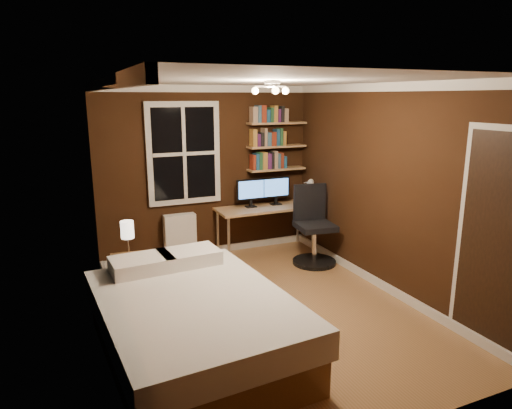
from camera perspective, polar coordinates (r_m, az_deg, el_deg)
name	(u,v)px	position (r m, az deg, el deg)	size (l,w,h in m)	color
floor	(267,310)	(5.28, 1.32, -13.02)	(4.20, 4.20, 0.00)	olive
wall_back	(207,172)	(6.78, -6.14, 4.00)	(3.20, 0.04, 2.50)	black
wall_left	(111,218)	(4.44, -17.68, -1.57)	(0.04, 4.20, 2.50)	black
wall_right	(388,190)	(5.70, 16.14, 1.77)	(0.04, 4.20, 2.50)	black
ceiling	(268,80)	(4.73, 1.49, 15.24)	(3.20, 4.20, 0.02)	white
window	(184,154)	(6.61, -9.02, 6.30)	(1.06, 0.06, 1.46)	silver
door	(497,246)	(4.70, 27.94, -4.55)	(0.03, 0.82, 2.05)	black
ceiling_fixture	(272,91)	(4.64, 2.02, 14.03)	(0.44, 0.44, 0.18)	beige
bookshelf_lower	(276,169)	(7.07, 2.56, 4.45)	(0.92, 0.22, 0.03)	#AC8253
books_row_lower	(276,161)	(7.05, 2.57, 5.49)	(0.60, 0.16, 0.23)	maroon
bookshelf_middle	(277,146)	(7.02, 2.59, 7.27)	(0.92, 0.22, 0.03)	#AC8253
books_row_middle	(277,138)	(7.01, 2.60, 8.33)	(0.54, 0.16, 0.23)	navy
bookshelf_upper	(277,123)	(6.99, 2.62, 10.13)	(0.92, 0.22, 0.03)	#AC8253
books_row_upper	(277,114)	(6.98, 2.63, 11.19)	(0.54, 0.16, 0.23)	#245531
bed	(193,324)	(4.35, -7.83, -14.53)	(1.73, 2.29, 0.74)	brown
nightstand	(131,279)	(5.61, -15.41, -8.91)	(0.42, 0.42, 0.53)	brown
bedside_lamp	(128,239)	(5.45, -15.72, -4.22)	(0.15, 0.15, 0.43)	white
radiator	(180,237)	(6.75, -9.46, -4.06)	(0.46, 0.16, 0.69)	silver
desk	(266,211)	(6.91, 1.24, -0.78)	(1.51, 0.57, 0.72)	#AC8253
monitor_left	(251,193)	(6.83, -0.64, 1.43)	(0.45, 0.12, 0.43)	black
monitor_right	(276,191)	(7.00, 2.50, 1.71)	(0.45, 0.12, 0.43)	black
desk_lamp	(308,191)	(7.00, 6.52, 1.68)	(0.14, 0.32, 0.44)	silver
office_chair	(313,233)	(6.58, 7.18, -3.53)	(0.62, 0.62, 1.12)	black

